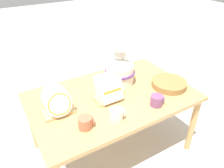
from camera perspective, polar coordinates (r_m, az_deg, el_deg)
ground_plane at (r=2.28m, az=-0.00°, el=-16.15°), size 14.00×14.00×0.00m
display_table at (r=1.89m, az=-0.00°, el=-4.52°), size 1.37×0.88×0.64m
ceramic_vase at (r=1.96m, az=2.11°, el=4.05°), size 0.27×0.27×0.35m
dish_rack_round_plates at (r=1.66m, az=-13.98°, el=-5.40°), size 0.23×0.19×0.21m
dish_rack_square_plates at (r=1.76m, az=-0.93°, el=-1.96°), size 0.23×0.19×0.20m
wicker_charger_stack at (r=2.02m, az=14.70°, el=0.09°), size 0.31×0.31×0.05m
mug_plum_glaze at (r=1.75m, az=11.67°, el=-4.19°), size 0.11×0.10×0.09m
mug_terracotta_glaze at (r=1.53m, az=-6.87°, el=-9.90°), size 0.11×0.10×0.09m
mug_cream_glaze at (r=1.58m, az=1.30°, el=-7.90°), size 0.11×0.10×0.09m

